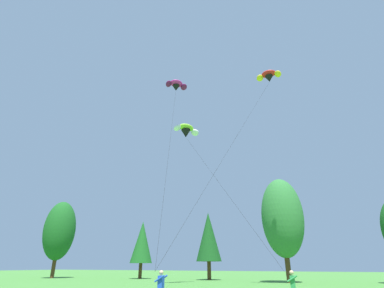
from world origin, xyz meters
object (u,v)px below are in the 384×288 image
(kite_flyer_near, at_px, (161,285))
(parafoil_kite_mid_lime_white, at_px, (186,131))
(parafoil_kite_far_red_yellow, at_px, (269,76))
(kite_flyer_mid, at_px, (293,285))
(parafoil_kite_high_magenta, at_px, (176,86))

(kite_flyer_near, xyz_separation_m, parafoil_kite_mid_lime_white, (-6.53, 15.76, 16.52))
(kite_flyer_near, relative_size, parafoil_kite_mid_lime_white, 0.10)
(kite_flyer_near, xyz_separation_m, parafoil_kite_far_red_yellow, (4.05, 16.98, 22.21))
(kite_flyer_mid, height_order, parafoil_kite_high_magenta, parafoil_kite_high_magenta)
(parafoil_kite_high_magenta, relative_size, parafoil_kite_far_red_yellow, 0.94)
(kite_flyer_mid, xyz_separation_m, parafoil_kite_far_red_yellow, (-2.02, 14.16, 22.21))
(kite_flyer_mid, bearing_deg, parafoil_kite_far_red_yellow, 98.11)
(parafoil_kite_mid_lime_white, bearing_deg, kite_flyer_mid, -45.77)
(kite_flyer_near, height_order, parafoil_kite_far_red_yellow, parafoil_kite_far_red_yellow)
(kite_flyer_mid, distance_m, parafoil_kite_mid_lime_white, 24.47)
(parafoil_kite_far_red_yellow, bearing_deg, parafoil_kite_mid_lime_white, -173.40)
(parafoil_kite_high_magenta, xyz_separation_m, parafoil_kite_mid_lime_white, (-0.29, 3.37, -4.52))
(kite_flyer_mid, bearing_deg, parafoil_kite_mid_lime_white, 134.23)
(kite_flyer_near, height_order, parafoil_kite_high_magenta, parafoil_kite_high_magenta)
(parafoil_kite_high_magenta, distance_m, parafoil_kite_far_red_yellow, 11.32)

